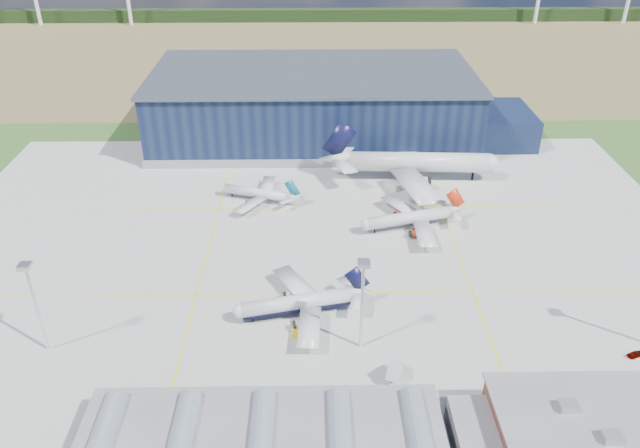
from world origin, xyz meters
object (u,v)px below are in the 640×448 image
Objects in this scene: gse_van_b at (393,186)px; hangar at (320,108)px; light_mast_west at (33,294)px; car_a at (636,354)px; gse_tug_b at (297,332)px; gse_van_a at (338,395)px; light_mast_center at (363,291)px; airliner_regional at (256,188)px; airliner_red at (409,212)px; airliner_navy at (296,296)px; airliner_widebody at (418,153)px; ops_building at (621,435)px; gse_van_c at (592,389)px; airstair at (394,374)px; gse_tug_c at (437,168)px; car_b at (625,402)px.

hangar is at bearing 79.64° from gse_van_b.
light_mast_west is 5.82× the size of car_a.
gse_van_a reaches higher than gse_tug_b.
light_mast_center is 76.30m from airliner_regional.
gse_tug_b is (-32.12, -47.79, -4.77)m from airliner_red.
airliner_red is at bearing -141.56° from airliner_navy.
car_a is (44.30, -81.71, -0.51)m from gse_van_b.
airliner_red is (25.08, -72.80, -6.12)m from hangar.
airliner_red is (32.44, 40.36, -0.08)m from airliner_navy.
light_mast_west is at bearing -135.47° from airliner_widebody.
ops_building is 52.64m from gse_van_a.
gse_van_c is 40.31m from airstair.
gse_tug_c is 0.68× the size of gse_van_c.
airliner_navy is 6.41× the size of gse_van_a.
gse_van_a is at bearing -104.21° from airliner_widebody.
airliner_regional reaches higher than gse_van_c.
gse_tug_b is 21.98m from gse_van_a.
ops_building is 55.13m from light_mast_center.
airliner_widebody is at bearing -118.24° from airliner_red.
airliner_navy is 93.76m from gse_tug_c.
hangar reaches higher than car_a.
car_b is at bearing 143.25° from airliner_navy.
gse_van_b is (30.51, 73.26, 0.45)m from gse_tug_b.
airliner_regional is at bearing -161.58° from airliner_widebody.
light_mast_center is 20.89m from gse_tug_b.
ops_building is 14.55m from car_b.
airliner_widebody is 18.19× the size of gse_tug_b.
gse_van_a is at bearing -139.91° from gse_van_b.
airliner_widebody is at bearing -145.60° from airliner_regional.
airliner_red is 73.07m from gse_van_c.
gse_van_b is 88.77m from airstair.
airliner_navy is 83.61m from airliner_widebody.
airliner_navy is at bearing 122.08° from airliner_regional.
airliner_regional is at bearing 102.79° from gse_tug_b.
airliner_navy is at bearing 47.61° from gse_van_c.
car_a is (15.58, 25.76, -4.12)m from ops_building.
hangar reaches higher than gse_van_c.
airliner_regional is (-46.24, 18.00, -0.94)m from airliner_red.
airliner_widebody is at bearing 64.60° from gse_tug_b.
car_a is at bearing -5.76° from gse_tug_b.
car_b is (57.65, -2.00, -0.61)m from gse_van_a.
light_mast_west is 102.60m from airliner_red.
gse_tug_b is at bearing 23.23° from gse_van_a.
airliner_regional is 119.26m from car_b.
airliner_red is 78.04m from car_b.
light_mast_center reaches higher than gse_tug_c.
light_mast_west is 131.48m from car_a.
hangar is 121.29m from gse_tug_b.
airliner_navy is 76.95m from car_a.
gse_van_b is (-28.73, 107.47, -3.61)m from ops_building.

